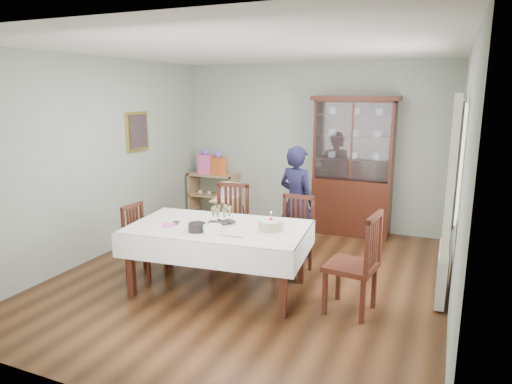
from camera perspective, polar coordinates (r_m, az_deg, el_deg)
The scene contains 25 objects.
floor at distance 5.73m, azimuth -0.61°, elevation -10.58°, with size 5.00×5.00×0.00m, color #593319.
room_shell at distance 5.78m, azimuth 1.50°, elevation 7.13°, with size 5.00×5.00×5.00m.
dining_table at distance 5.28m, azimuth -4.68°, elevation -8.16°, with size 2.11×1.35×0.76m.
china_cabinet at distance 7.30m, azimuth 12.05°, elevation 3.38°, with size 1.30×0.48×2.18m.
sideboard at distance 8.30m, azimuth -5.32°, elevation -0.39°, with size 0.90×0.38×0.80m.
picture_frame at distance 7.13m, azimuth -14.62°, elevation 7.32°, with size 0.04×0.48×0.58m, color gold.
window at distance 5.16m, azimuth 24.03°, elevation 3.68°, with size 0.04×1.02×1.22m, color white.
curtain_left at distance 4.57m, azimuth 23.21°, elevation 1.45°, with size 0.07×0.30×1.55m, color silver.
curtain_right at distance 5.79m, azimuth 23.32°, elevation 3.59°, with size 0.07×0.30×1.55m, color silver.
radiator at distance 5.47m, azimuth 22.22°, elevation -9.29°, with size 0.10×0.80×0.55m, color white.
chair_far_left at distance 6.14m, azimuth -3.37°, elevation -5.91°, with size 0.53×0.53×1.03m.
chair_far_right at distance 5.78m, azimuth 4.66°, elevation -7.33°, with size 0.44×0.44×0.97m.
chair_end_left at distance 5.86m, azimuth -13.69°, elevation -7.63°, with size 0.41×0.41×0.89m.
chair_end_right at distance 4.88m, azimuth 11.94°, elevation -11.02°, with size 0.54×0.54×1.07m.
woman at distance 6.25m, azimuth 5.10°, elevation -1.21°, with size 0.56×0.37×1.54m, color black.
high_chair at distance 6.90m, azimuth -3.56°, elevation -3.34°, with size 0.43×0.43×0.94m.
champagne_tray at distance 5.23m, azimuth -4.32°, elevation -3.31°, with size 0.33×0.33×0.20m.
birthday_cake at distance 4.96m, azimuth 1.88°, elevation -4.22°, with size 0.32×0.32×0.22m.
plate_stack_dark at distance 4.99m, azimuth -7.40°, elevation -4.39°, with size 0.19×0.19×0.09m, color black.
plate_stack_white at distance 4.90m, azimuth -5.44°, elevation -4.68°, with size 0.21×0.21×0.09m, color white.
napkin_stack at distance 5.24m, azimuth -10.89°, elevation -4.10°, with size 0.14×0.14×0.02m, color #FF5DB0.
cutlery at distance 5.35m, azimuth -10.32°, elevation -3.75°, with size 0.11×0.16×0.01m, color silver, non-canonical shape.
cake_knife at distance 4.78m, azimuth -2.96°, elevation -5.56°, with size 0.25×0.02×0.01m, color silver.
gift_bag_pink at distance 8.23m, azimuth -6.32°, elevation 3.74°, with size 0.24×0.16×0.45m.
gift_bag_orange at distance 8.11m, azimuth -4.73°, elevation 3.54°, with size 0.25×0.20×0.42m.
Camera 1 is at (2.13, -4.82, 2.25)m, focal length 32.00 mm.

